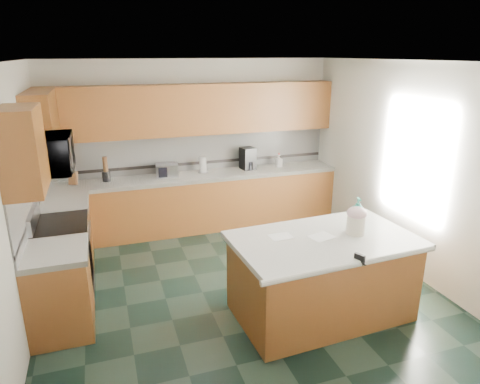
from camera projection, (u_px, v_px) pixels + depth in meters
name	position (u px, v px, depth m)	size (l,w,h in m)	color
floor	(237.00, 286.00, 5.35)	(4.60, 4.60, 0.00)	black
ceiling	(237.00, 61.00, 4.51)	(4.60, 4.60, 0.00)	white
wall_back	(194.00, 144.00, 7.02)	(4.60, 0.04, 2.70)	silver
wall_front	(345.00, 280.00, 2.84)	(4.60, 0.04, 2.70)	silver
wall_left	(15.00, 205.00, 4.23)	(0.04, 4.60, 2.70)	silver
wall_right	(405.00, 167.00, 5.63)	(0.04, 4.60, 2.70)	silver
back_base_cab	(200.00, 203.00, 7.02)	(4.60, 0.60, 0.86)	#43230A
back_countertop	(199.00, 176.00, 6.88)	(4.60, 0.64, 0.06)	silver
back_upper_cab	(195.00, 109.00, 6.67)	(4.60, 0.33, 0.78)	#43230A
back_backsplash	(194.00, 152.00, 7.03)	(4.60, 0.02, 0.63)	silver
back_accent_band	(195.00, 163.00, 7.08)	(4.60, 0.01, 0.05)	black
left_base_cab_rear	(67.00, 236.00, 5.78)	(0.60, 0.82, 0.86)	#43230A
left_counter_rear	(63.00, 204.00, 5.64)	(0.64, 0.82, 0.06)	silver
left_base_cab_front	(60.00, 293.00, 4.40)	(0.60, 0.72, 0.86)	#43230A
left_counter_front	(54.00, 253.00, 4.26)	(0.64, 0.72, 0.06)	silver
left_backsplash	(28.00, 198.00, 4.78)	(0.02, 2.30, 0.63)	silver
left_accent_band	(31.00, 215.00, 4.84)	(0.01, 2.30, 0.05)	black
left_upper_cab_rear	(42.00, 123.00, 5.39)	(0.33, 1.09, 0.78)	#43230A
left_upper_cab_front	(23.00, 150.00, 3.89)	(0.33, 0.72, 0.78)	#43230A
range_body	(64.00, 261.00, 5.06)	(0.60, 0.76, 0.88)	#B7B7BC
range_oven_door	(90.00, 260.00, 5.16)	(0.02, 0.68, 0.55)	black
range_cooktop	(59.00, 225.00, 4.92)	(0.62, 0.78, 0.04)	black
range_handle	(89.00, 231.00, 5.05)	(0.02, 0.02, 0.66)	#B7B7BC
range_backguard	(33.00, 218.00, 4.81)	(0.06, 0.76, 0.18)	#B7B7BC
microwave	(49.00, 154.00, 4.66)	(0.73, 0.50, 0.41)	#B7B7BC
island_base	(322.00, 279.00, 4.67)	(1.83, 1.04, 0.86)	#43230A
island_top	(324.00, 240.00, 4.53)	(1.93, 1.14, 0.06)	silver
island_bullnose	(354.00, 265.00, 4.02)	(0.06, 0.06, 1.93)	silver
treat_jar	(356.00, 225.00, 4.60)	(0.20, 0.20, 0.20)	beige
treat_jar_lid	(357.00, 213.00, 4.56)	(0.22, 0.22, 0.13)	beige
treat_jar_knob	(357.00, 209.00, 4.54)	(0.02, 0.02, 0.07)	tan
treat_jar_knob_end_l	(354.00, 209.00, 4.53)	(0.04, 0.04, 0.04)	tan
treat_jar_knob_end_r	(360.00, 209.00, 4.55)	(0.04, 0.04, 0.04)	tan
soap_bottle_island	(357.00, 214.00, 4.66)	(0.14, 0.14, 0.37)	teal
paper_sheet_a	(322.00, 237.00, 4.55)	(0.26, 0.19, 0.00)	white
paper_sheet_b	(281.00, 236.00, 4.55)	(0.24, 0.18, 0.00)	white
clamp_body	(360.00, 259.00, 4.04)	(0.03, 0.11, 0.10)	black
clamp_handle	(363.00, 264.00, 3.99)	(0.02, 0.02, 0.07)	black
knife_block	(73.00, 178.00, 6.32)	(0.11, 0.09, 0.20)	#472814
utensil_crock	(106.00, 176.00, 6.49)	(0.12, 0.12, 0.15)	black
utensil_bundle	(105.00, 164.00, 6.43)	(0.07, 0.07, 0.22)	#472814
toaster_oven	(167.00, 170.00, 6.73)	(0.34, 0.23, 0.20)	#B7B7BC
toaster_oven_door	(168.00, 172.00, 6.63)	(0.30, 0.01, 0.16)	black
paper_towel	(203.00, 165.00, 6.95)	(0.11, 0.11, 0.25)	white
paper_towel_base	(203.00, 172.00, 6.98)	(0.17, 0.17, 0.01)	#B7B7BC
water_jug	(249.00, 161.00, 7.14)	(0.16, 0.16, 0.27)	#5278B5
water_jug_neck	(249.00, 152.00, 7.10)	(0.08, 0.08, 0.04)	#5278B5
coffee_maker	(248.00, 158.00, 7.14)	(0.21, 0.23, 0.36)	black
coffee_carafe	(249.00, 165.00, 7.13)	(0.15, 0.15, 0.15)	black
soap_bottle_back	(279.00, 161.00, 7.30)	(0.09, 0.10, 0.21)	white
soap_back_cap	(279.00, 154.00, 7.27)	(0.02, 0.02, 0.03)	red
window_light_proxy	(414.00, 160.00, 5.39)	(0.02, 1.40, 1.10)	white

